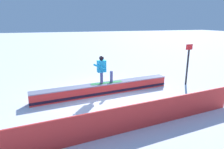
# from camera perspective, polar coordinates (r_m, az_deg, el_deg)

# --- Properties ---
(ground_plane) EXTENTS (120.00, 120.00, 0.00)m
(ground_plane) POSITION_cam_1_polar(r_m,az_deg,el_deg) (9.84, -2.14, -5.52)
(ground_plane) COLOR white
(grind_box) EXTENTS (6.93, 1.27, 0.54)m
(grind_box) POSITION_cam_1_polar(r_m,az_deg,el_deg) (9.76, -2.16, -4.16)
(grind_box) COLOR red
(grind_box) RESTS_ON ground_plane
(snowboarder) EXTENTS (1.59, 0.45, 1.35)m
(snowboarder) POSITION_cam_1_polar(r_m,az_deg,el_deg) (9.46, -2.63, 1.64)
(snowboarder) COLOR #2A8841
(snowboarder) RESTS_ON grind_box
(safety_fence) EXTENTS (8.42, 0.97, 0.90)m
(safety_fence) POSITION_cam_1_polar(r_m,az_deg,el_deg) (6.62, 6.66, -12.01)
(safety_fence) COLOR red
(safety_fence) RESTS_ON ground_plane
(trail_marker) EXTENTS (0.40, 0.10, 2.26)m
(trail_marker) POSITION_cam_1_polar(r_m,az_deg,el_deg) (11.71, 20.84, 2.96)
(trail_marker) COLOR #262628
(trail_marker) RESTS_ON ground_plane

